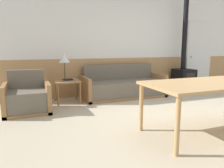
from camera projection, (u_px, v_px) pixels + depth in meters
ground_plane at (196, 121)px, 3.74m from camera, size 16.00×16.00×0.00m
wall_back at (130, 44)px, 5.94m from camera, size 7.20×0.06×2.70m
couch at (124, 87)px, 5.52m from camera, size 2.07×0.80×0.81m
armchair at (27, 99)px, 4.21m from camera, size 0.85×0.74×0.80m
side_table at (67, 84)px, 4.96m from camera, size 0.55×0.55×0.51m
table_lamp at (64, 59)px, 4.94m from camera, size 0.25×0.25×0.59m
book_stack at (68, 80)px, 4.86m from camera, size 0.20×0.18×0.05m
dining_table at (209, 87)px, 3.13m from camera, size 1.84×0.97×0.76m
wood_stove at (184, 70)px, 6.18m from camera, size 0.48×0.55×2.60m
entry_door at (199, 55)px, 6.79m from camera, size 0.91×0.09×2.02m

